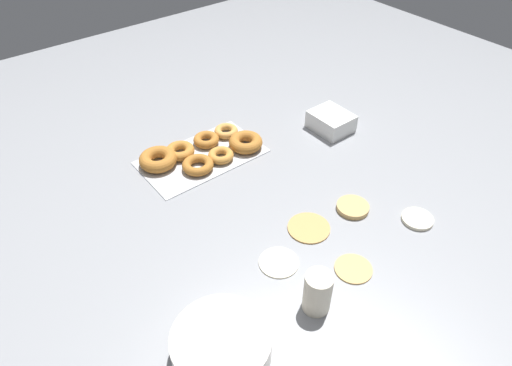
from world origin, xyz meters
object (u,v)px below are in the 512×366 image
(pancake_3, at_px, (417,219))
(batter_bowl, at_px, (221,346))
(pancake_1, at_px, (279,262))
(pancake_2, at_px, (353,207))
(pancake_4, at_px, (353,268))
(pancake_0, at_px, (309,227))
(paper_cup, at_px, (318,292))
(container_stack, at_px, (331,121))
(donut_tray, at_px, (201,152))

(pancake_3, relative_size, batter_bowl, 0.42)
(pancake_1, relative_size, pancake_2, 1.10)
(pancake_3, bearing_deg, batter_bowl, -0.63)
(pancake_1, relative_size, pancake_4, 1.07)
(pancake_0, height_order, pancake_3, same)
(pancake_1, height_order, pancake_4, same)
(pancake_1, height_order, paper_cup, paper_cup)
(pancake_3, bearing_deg, pancake_1, -16.97)
(pancake_0, relative_size, batter_bowl, 0.56)
(pancake_2, relative_size, batter_bowl, 0.44)
(pancake_1, distance_m, container_stack, 0.63)
(pancake_3, height_order, donut_tray, donut_tray)
(pancake_0, height_order, container_stack, container_stack)
(pancake_1, height_order, donut_tray, donut_tray)
(pancake_2, xyz_separation_m, pancake_4, (0.16, 0.15, -0.00))
(container_stack, distance_m, paper_cup, 0.73)
(pancake_2, bearing_deg, paper_cup, 28.87)
(batter_bowl, bearing_deg, pancake_0, -158.53)
(pancake_0, height_order, pancake_1, pancake_0)
(pancake_3, bearing_deg, pancake_4, 1.75)
(pancake_1, relative_size, container_stack, 0.73)
(pancake_1, xyz_separation_m, paper_cup, (0.02, 0.15, 0.05))
(pancake_3, height_order, container_stack, container_stack)
(pancake_2, bearing_deg, container_stack, -126.18)
(donut_tray, height_order, paper_cup, paper_cup)
(pancake_0, bearing_deg, donut_tray, -83.35)
(batter_bowl, bearing_deg, pancake_4, 177.73)
(pancake_2, distance_m, pancake_3, 0.18)
(pancake_1, bearing_deg, pancake_0, -163.89)
(container_stack, height_order, paper_cup, paper_cup)
(pancake_2, height_order, container_stack, container_stack)
(pancake_3, xyz_separation_m, container_stack, (-0.13, -0.47, 0.03))
(pancake_2, height_order, batter_bowl, batter_bowl)
(container_stack, bearing_deg, pancake_3, 74.29)
(container_stack, bearing_deg, paper_cup, 42.28)
(pancake_2, relative_size, pancake_3, 1.06)
(batter_bowl, bearing_deg, donut_tray, -119.38)
(container_stack, relative_size, paper_cup, 1.28)
(container_stack, xyz_separation_m, paper_cup, (0.54, 0.49, 0.02))
(pancake_4, xyz_separation_m, paper_cup, (0.15, 0.02, 0.05))
(pancake_0, distance_m, donut_tray, 0.45)
(pancake_4, distance_m, batter_bowl, 0.39)
(pancake_4, bearing_deg, pancake_2, -136.68)
(donut_tray, distance_m, container_stack, 0.46)
(pancake_1, bearing_deg, container_stack, -146.81)
(pancake_2, height_order, donut_tray, donut_tray)
(pancake_0, xyz_separation_m, batter_bowl, (0.39, 0.15, 0.03))
(pancake_4, bearing_deg, pancake_3, -178.25)
(pancake_1, relative_size, donut_tray, 0.26)
(pancake_3, xyz_separation_m, donut_tray, (0.31, -0.61, 0.01))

